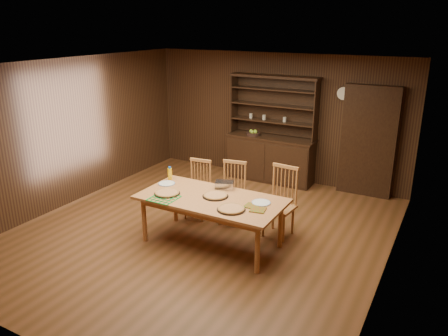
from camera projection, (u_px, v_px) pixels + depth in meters
The scene contains 20 objects.
floor at pixel (201, 232), 6.96m from camera, with size 6.00×6.00×0.00m, color brown.
room_shell at pixel (200, 136), 6.45m from camera, with size 6.00×6.00×6.00m.
china_hutch at pixel (271, 153), 9.05m from camera, with size 1.84×0.52×2.17m.
doorway at pixel (368, 142), 8.16m from camera, with size 1.00×0.18×2.10m, color black.
wall_clock at pixel (344, 93), 8.19m from camera, with size 0.30×0.05×0.30m.
dining_table at pixel (211, 202), 6.37m from camera, with size 2.13×1.06×0.75m.
chair_left at pixel (199, 187), 7.39m from camera, with size 0.45×0.43×0.99m.
chair_center at pixel (233, 190), 7.19m from camera, with size 0.48×0.46×1.03m.
chair_right at pixel (281, 199), 6.74m from camera, with size 0.49×0.47×1.10m.
pizza_left at pixel (167, 193), 6.48m from camera, with size 0.39×0.39×0.04m.
pizza_right at pixel (231, 209), 5.93m from camera, with size 0.40×0.40×0.04m.
pizza_center at pixel (215, 195), 6.38m from camera, with size 0.38×0.38×0.04m.
cooling_rack at pixel (164, 198), 6.31m from camera, with size 0.37×0.37×0.02m, color green, non-canonical shape.
plate_left at pixel (167, 183), 6.88m from camera, with size 0.26×0.26×0.02m.
plate_right at pixel (261, 203), 6.15m from camera, with size 0.27×0.27×0.02m.
foil_dish at pixel (225, 185), 6.68m from camera, with size 0.28×0.20×0.11m, color silver.
juice_bottle at pixel (170, 174), 7.05m from camera, with size 0.07×0.07×0.22m.
pot_holder_a at pixel (258, 210), 5.92m from camera, with size 0.20×0.20×0.02m, color #AC2513.
pot_holder_b at pixel (252, 206), 6.04m from camera, with size 0.19×0.19×0.01m, color #AC2513.
fruit_bowl at pixel (253, 133), 9.04m from camera, with size 0.29×0.29×0.12m.
Camera 1 is at (3.34, -5.32, 3.19)m, focal length 35.00 mm.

